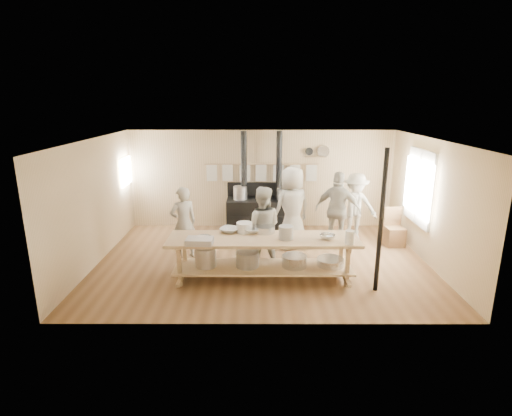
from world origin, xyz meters
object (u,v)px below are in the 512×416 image
Objects in this scene: cook_far_left at (183,223)px; chair at (394,234)px; stove at (261,211)px; roasting_pan at (200,241)px; prep_table at (263,254)px; cook_center at (292,208)px; cook_right at (338,210)px; cook_by_window at (355,207)px; cook_left at (262,227)px.

cook_far_left is 1.77× the size of chair.
stove reaches higher than roasting_pan.
chair reaches higher than prep_table.
chair is (2.46, 0.16, -0.69)m from cook_center.
cook_by_window is at bearing -110.66° from cook_right.
chair is (1.40, 0.14, -0.64)m from cook_right.
cook_by_window reaches higher than prep_table.
roasting_pan is at bearing -108.91° from stove.
cook_right is (3.46, 0.64, 0.11)m from cook_far_left.
cook_center is at bearing 68.08° from prep_table.
cook_far_left is 3.31× the size of roasting_pan.
cook_far_left is 0.88× the size of cook_right.
cook_left is at bearing 40.97° from roasting_pan.
cook_center is at bearing 48.19° from roasting_pan.
chair is (3.16, 1.88, -0.26)m from prep_table.
cook_right is at bearing 152.30° from cook_center.
prep_table is at bearing 95.38° from cook_left.
roasting_pan is at bearing 82.45° from cook_far_left.
chair is (3.17, 1.23, -0.58)m from cook_left.
cook_left is 3.53× the size of roasting_pan.
cook_by_window is (2.31, 1.68, -0.02)m from cook_left.
cook_right reaches higher than cook_left.
cook_far_left is 2.47m from cook_center.
prep_table is 1.25m from roasting_pan.
prep_table is 1.88× the size of cook_center.
cook_right is at bearing 35.55° from roasting_pan.
cook_far_left reaches higher than chair.
cook_left is at bearing 91.05° from prep_table.
cook_by_window is at bearing 168.50° from cook_far_left.
cook_by_window is at bearing -139.63° from cook_left.
chair is at bearing 160.53° from cook_far_left.
stove is 0.72× the size of prep_table.
cook_by_window is (2.29, -0.68, 0.31)m from stove.
cook_far_left is 1.75m from cook_left.
cook_left reaches higher than chair.
prep_table is 3.29m from cook_by_window.
prep_table is at bearing -153.24° from chair.
cook_by_window is at bearing 37.74° from roasting_pan.
roasting_pan is (-3.44, -2.66, 0.07)m from cook_by_window.
cook_right is 1.08× the size of cook_by_window.
cook_right reaches higher than cook_far_left.
roasting_pan is at bearing 19.42° from cook_center.
chair is 4.88m from roasting_pan.
cook_center reaches higher than cook_right.
stove is at bearing -14.17° from cook_right.
cook_left reaches higher than cook_by_window.
cook_center is at bearing 22.80° from cook_right.
cook_far_left is 0.83× the size of cook_center.
cook_center is at bearing 165.91° from cook_far_left.
stove reaches higher than prep_table.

